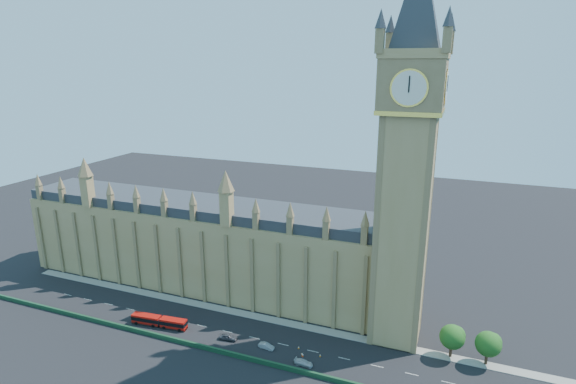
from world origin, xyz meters
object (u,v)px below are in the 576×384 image
(car_white, at_px, (304,363))
(car_silver, at_px, (266,346))
(car_grey, at_px, (228,337))
(red_bus, at_px, (159,321))

(car_white, bearing_deg, car_silver, 78.83)
(car_grey, bearing_deg, car_white, -103.60)
(red_bus, bearing_deg, car_silver, -3.63)
(car_grey, xyz_separation_m, car_silver, (10.73, 0.08, -0.12))
(red_bus, bearing_deg, car_grey, -2.77)
(red_bus, xyz_separation_m, car_white, (42.23, -1.65, -0.78))
(car_grey, xyz_separation_m, car_white, (21.56, -2.71, -0.15))
(car_grey, bearing_deg, car_silver, -96.01)
(car_white, bearing_deg, car_grey, 86.10)
(red_bus, xyz_separation_m, car_silver, (31.39, 1.14, -0.74))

